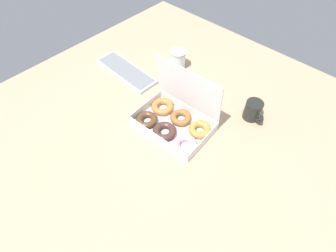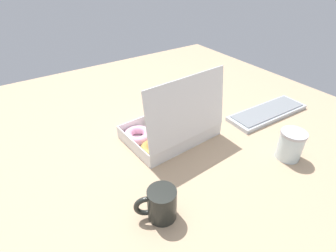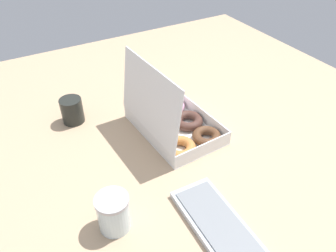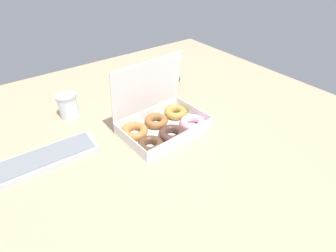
{
  "view_description": "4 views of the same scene",
  "coord_description": "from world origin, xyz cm",
  "px_view_note": "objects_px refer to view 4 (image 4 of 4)",
  "views": [
    {
      "loc": [
        51.35,
        -56.82,
        96.58
      ],
      "look_at": [
        -0.48,
        -1.04,
        2.82
      ],
      "focal_mm": 28.0,
      "sensor_mm": 36.0,
      "label": 1
    },
    {
      "loc": [
        48.89,
        72.71,
        62.17
      ],
      "look_at": [
        -0.11,
        0.43,
        3.88
      ],
      "focal_mm": 28.0,
      "sensor_mm": 36.0,
      "label": 2
    },
    {
      "loc": [
        -80.78,
        50.36,
        75.19
      ],
      "look_at": [
        0.37,
        4.42,
        2.47
      ],
      "focal_mm": 35.0,
      "sensor_mm": 36.0,
      "label": 3
    },
    {
      "loc": [
        -51.59,
        -70.71,
        66.87
      ],
      "look_at": [
        0.41,
        -0.62,
        3.71
      ],
      "focal_mm": 28.0,
      "sensor_mm": 36.0,
      "label": 4
    }
  ],
  "objects_px": {
    "keyboard": "(43,159)",
    "coffee_mug": "(167,80)",
    "glass_jar": "(68,106)",
    "donut_box": "(163,123)"
  },
  "relations": [
    {
      "from": "keyboard",
      "to": "coffee_mug",
      "type": "distance_m",
      "value": 0.73
    },
    {
      "from": "keyboard",
      "to": "glass_jar",
      "type": "relative_size",
      "value": 3.66
    },
    {
      "from": "glass_jar",
      "to": "donut_box",
      "type": "bearing_deg",
      "value": -50.59
    },
    {
      "from": "keyboard",
      "to": "coffee_mug",
      "type": "height_order",
      "value": "coffee_mug"
    },
    {
      "from": "coffee_mug",
      "to": "keyboard",
      "type": "bearing_deg",
      "value": -164.82
    },
    {
      "from": "donut_box",
      "to": "keyboard",
      "type": "xyz_separation_m",
      "value": [
        -0.46,
        0.11,
        -0.02
      ]
    },
    {
      "from": "donut_box",
      "to": "coffee_mug",
      "type": "xyz_separation_m",
      "value": [
        0.24,
        0.3,
        0.02
      ]
    },
    {
      "from": "coffee_mug",
      "to": "glass_jar",
      "type": "distance_m",
      "value": 0.52
    },
    {
      "from": "donut_box",
      "to": "coffee_mug",
      "type": "relative_size",
      "value": 3.38
    },
    {
      "from": "coffee_mug",
      "to": "glass_jar",
      "type": "xyz_separation_m",
      "value": [
        -0.52,
        0.04,
        0.01
      ]
    }
  ]
}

